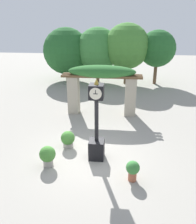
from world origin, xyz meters
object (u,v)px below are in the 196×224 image
Objects in this scene: pedestal_clock at (97,128)px; potted_plant_near_right at (133,169)px; potted_plant_near_left at (68,139)px; potted_plant_far_left at (48,155)px.

potted_plant_near_right is at bearing -42.55° from pedestal_clock.
potted_plant_near_right is (2.70, -1.98, 0.05)m from potted_plant_near_left.
pedestal_clock is 1.77m from potted_plant_near_left.
pedestal_clock is 4.34× the size of potted_plant_near_right.
potted_plant_far_left is at bearing 170.44° from potted_plant_near_right.
pedestal_clock is 2.07m from potted_plant_near_right.
potted_plant_near_left is 0.99× the size of potted_plant_near_right.
pedestal_clock is at bearing 137.45° from potted_plant_near_right.
potted_plant_near_left is at bearing 143.69° from potted_plant_near_right.
potted_plant_near_right is (1.38, -1.27, -0.87)m from pedestal_clock.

